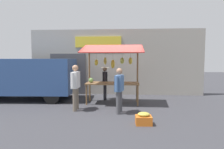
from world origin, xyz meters
name	(u,v)px	position (x,y,z in m)	size (l,w,h in m)	color
ground_plane	(113,103)	(0.00, 0.00, 0.00)	(40.00, 40.00, 0.00)	#38383D
street_backdrop	(114,62)	(0.06, -2.20, 1.70)	(9.00, 0.30, 3.40)	#9E998E
market_stall	(112,67)	(0.02, -0.04, 1.55)	(2.50, 1.46, 2.50)	brown
vendor_with_sunhat	(105,81)	(0.41, -0.75, 0.88)	(0.39, 0.66, 1.52)	#232328
shopper_in_grey_tee	(119,88)	(-0.34, 1.50, 0.90)	(0.32, 0.66, 1.57)	#4C4C51
shopper_with_ponytail	(75,84)	(1.27, 1.22, 0.97)	(0.24, 0.71, 1.66)	#726656
parked_van	(21,75)	(4.21, -0.44, 1.12)	(4.49, 2.08, 1.88)	#2D4C84
produce_crate_near	(144,119)	(-1.09, 2.64, 0.16)	(0.48, 0.39, 0.36)	#D1661E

